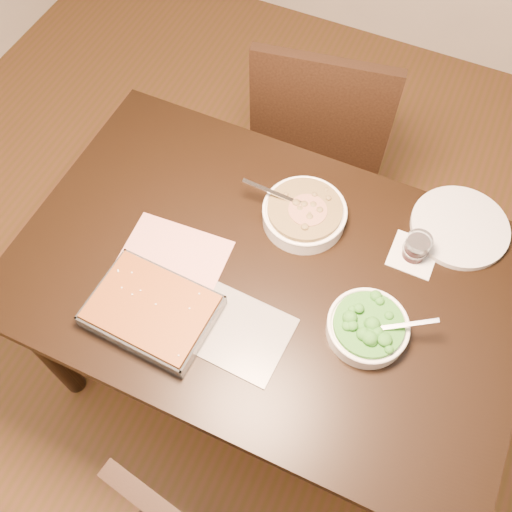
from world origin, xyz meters
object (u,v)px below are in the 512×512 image
at_px(baking_dish, 152,311).
at_px(wine_tumbler, 417,247).
at_px(table, 267,288).
at_px(stew_bowl, 304,213).
at_px(chair_far, 321,131).
at_px(dinner_plate, 460,227).
at_px(broccoli_bowl, 368,327).

distance_m(baking_dish, wine_tumbler, 0.73).
relative_size(table, stew_bowl, 5.22).
bearing_deg(wine_tumbler, chair_far, 132.03).
bearing_deg(dinner_plate, chair_far, 146.61).
distance_m(table, dinner_plate, 0.58).
bearing_deg(table, stew_bowl, 83.71).
relative_size(table, dinner_plate, 5.02).
xyz_separation_m(stew_bowl, broccoli_bowl, (0.28, -0.25, -0.00)).
relative_size(stew_bowl, broccoli_bowl, 1.17).
height_order(baking_dish, chair_far, chair_far).
bearing_deg(wine_tumbler, dinner_plate, 55.85).
bearing_deg(stew_bowl, dinner_plate, 20.73).
height_order(wine_tumbler, dinner_plate, wine_tumbler).
relative_size(baking_dish, wine_tumbler, 4.04).
height_order(table, chair_far, chair_far).
xyz_separation_m(stew_bowl, wine_tumbler, (0.32, 0.02, 0.01)).
bearing_deg(baking_dish, broccoli_bowl, 22.36).
relative_size(baking_dish, dinner_plate, 1.17).
bearing_deg(chair_far, stew_bowl, 93.67).
distance_m(table, wine_tumbler, 0.43).
xyz_separation_m(wine_tumbler, dinner_plate, (0.09, 0.14, -0.04)).
relative_size(stew_bowl, dinner_plate, 0.96).
relative_size(wine_tumbler, chair_far, 0.08).
xyz_separation_m(broccoli_bowl, wine_tumbler, (0.04, 0.27, 0.02)).
xyz_separation_m(baking_dish, chair_far, (0.12, 0.96, -0.23)).
bearing_deg(stew_bowl, broccoli_bowl, -42.34).
distance_m(baking_dish, chair_far, 0.99).
height_order(broccoli_bowl, baking_dish, broccoli_bowl).
relative_size(table, baking_dish, 4.30).
relative_size(broccoli_bowl, dinner_plate, 0.82).
bearing_deg(chair_far, wine_tumbler, 122.05).
height_order(broccoli_bowl, dinner_plate, broccoli_bowl).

